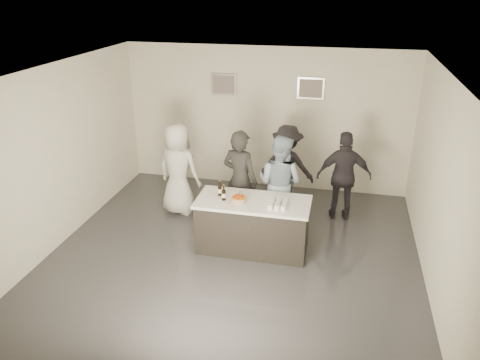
{
  "coord_description": "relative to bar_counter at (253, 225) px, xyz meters",
  "views": [
    {
      "loc": [
        1.56,
        -6.44,
        4.21
      ],
      "look_at": [
        0.0,
        0.5,
        1.15
      ],
      "focal_mm": 35.0,
      "sensor_mm": 36.0,
      "label": 1
    }
  ],
  "objects": [
    {
      "name": "picture_left",
      "position": [
        -1.17,
        2.68,
        1.75
      ],
      "size": [
        0.54,
        0.04,
        0.44
      ],
      "primitive_type": "cube",
      "color": "#B2B2B7",
      "rests_on": "wall_back"
    },
    {
      "name": "floor",
      "position": [
        -0.27,
        -0.29,
        -0.45
      ],
      "size": [
        6.0,
        6.0,
        0.0
      ],
      "primitive_type": "plane",
      "color": "#3D3D42",
      "rests_on": "ground"
    },
    {
      "name": "person_main_blue",
      "position": [
        0.31,
        0.85,
        0.43
      ],
      "size": [
        1.03,
        0.92,
        1.76
      ],
      "primitive_type": "imported",
      "rotation": [
        0.0,
        0.0,
        2.8
      ],
      "color": "#9EB7CF",
      "rests_on": "ground"
    },
    {
      "name": "ceiling",
      "position": [
        -0.27,
        -0.29,
        2.55
      ],
      "size": [
        6.0,
        6.0,
        0.0
      ],
      "primitive_type": "plane",
      "rotation": [
        3.14,
        0.0,
        0.0
      ],
      "color": "white"
    },
    {
      "name": "candles",
      "position": [
        -0.35,
        -0.3,
        0.45
      ],
      "size": [
        0.24,
        0.08,
        0.01
      ],
      "primitive_type": "cube",
      "color": "pink",
      "rests_on": "bar_counter"
    },
    {
      "name": "wall_left",
      "position": [
        -3.27,
        -0.29,
        1.05
      ],
      "size": [
        0.04,
        6.0,
        3.0
      ],
      "primitive_type": "cube",
      "color": "white",
      "rests_on": "ground"
    },
    {
      "name": "wall_back",
      "position": [
        -0.27,
        2.71,
        1.05
      ],
      "size": [
        6.0,
        0.04,
        3.0
      ],
      "primitive_type": "cube",
      "color": "white",
      "rests_on": "ground"
    },
    {
      "name": "wall_right",
      "position": [
        2.73,
        -0.29,
        1.05
      ],
      "size": [
        0.04,
        6.0,
        3.0
      ],
      "primitive_type": "cube",
      "color": "white",
      "rests_on": "ground"
    },
    {
      "name": "person_guest_back",
      "position": [
        0.31,
        1.82,
        0.38
      ],
      "size": [
        1.13,
        0.72,
        1.66
      ],
      "primitive_type": "imported",
      "rotation": [
        0.0,
        0.0,
        3.04
      ],
      "color": "black",
      "rests_on": "ground"
    },
    {
      "name": "person_guest_right",
      "position": [
        1.42,
        1.47,
        0.41
      ],
      "size": [
        1.05,
        0.54,
        1.72
      ],
      "primitive_type": "imported",
      "rotation": [
        0.0,
        0.0,
        3.27
      ],
      "color": "#2E2C34",
      "rests_on": "ground"
    },
    {
      "name": "person_guest_left",
      "position": [
        -1.66,
        1.05,
        0.44
      ],
      "size": [
        0.98,
        0.77,
        1.78
      ],
      "primitive_type": "imported",
      "rotation": [
        0.0,
        0.0,
        2.88
      ],
      "color": "white",
      "rests_on": "ground"
    },
    {
      "name": "person_main_black",
      "position": [
        -0.38,
        0.72,
        0.48
      ],
      "size": [
        0.78,
        0.63,
        1.85
      ],
      "primitive_type": "imported",
      "rotation": [
        0.0,
        0.0,
        2.82
      ],
      "color": "#242424",
      "rests_on": "ground"
    },
    {
      "name": "beer_bottle_a",
      "position": [
        -0.58,
        0.07,
        0.58
      ],
      "size": [
        0.07,
        0.07,
        0.26
      ],
      "primitive_type": "cylinder",
      "color": "black",
      "rests_on": "bar_counter"
    },
    {
      "name": "bar_counter",
      "position": [
        0.0,
        0.0,
        0.0
      ],
      "size": [
        1.86,
        0.86,
        0.9
      ],
      "primitive_type": "cube",
      "color": "white",
      "rests_on": "ground"
    },
    {
      "name": "tumbler_cluster",
      "position": [
        0.42,
        -0.09,
        0.49
      ],
      "size": [
        0.3,
        0.4,
        0.08
      ],
      "primitive_type": "cube",
      "color": "yellow",
      "rests_on": "bar_counter"
    },
    {
      "name": "cake",
      "position": [
        -0.22,
        -0.08,
        0.49
      ],
      "size": [
        0.24,
        0.24,
        0.07
      ],
      "primitive_type": "cylinder",
      "color": "orange",
      "rests_on": "bar_counter"
    },
    {
      "name": "beer_bottle_b",
      "position": [
        -0.47,
        -0.08,
        0.58
      ],
      "size": [
        0.07,
        0.07,
        0.26
      ],
      "primitive_type": "cylinder",
      "color": "black",
      "rests_on": "bar_counter"
    },
    {
      "name": "wall_front",
      "position": [
        -0.27,
        -3.29,
        1.05
      ],
      "size": [
        6.0,
        0.04,
        3.0
      ],
      "primitive_type": "cube",
      "color": "white",
      "rests_on": "ground"
    },
    {
      "name": "picture_right",
      "position": [
        0.63,
        2.68,
        1.75
      ],
      "size": [
        0.54,
        0.04,
        0.44
      ],
      "primitive_type": "cube",
      "color": "#B2B2B7",
      "rests_on": "wall_back"
    }
  ]
}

